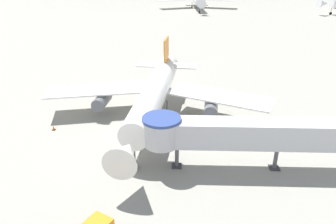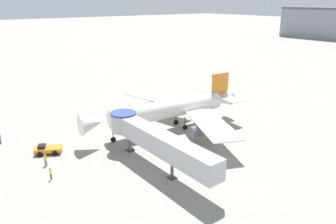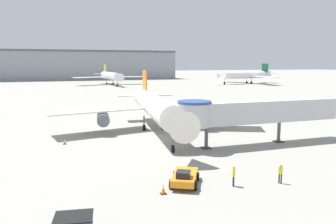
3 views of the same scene
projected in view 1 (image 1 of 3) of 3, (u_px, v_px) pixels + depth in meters
ground_plane at (134, 131)px, 43.54m from camera, size 800.00×800.00×0.00m
main_airplane at (154, 95)px, 44.67m from camera, size 33.20×31.04×9.22m
jet_bridge at (236, 133)px, 34.23m from camera, size 22.63×4.10×6.01m
traffic_cone_port_wing at (54, 128)px, 43.78m from camera, size 0.45×0.45×0.74m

